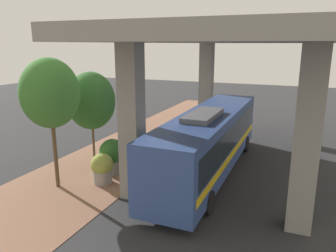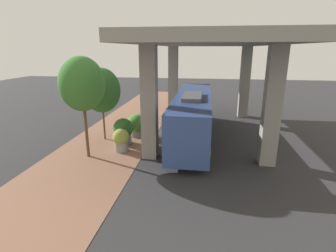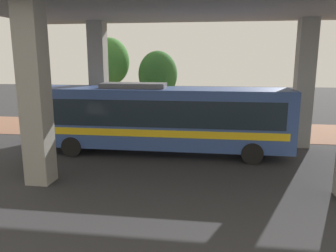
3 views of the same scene
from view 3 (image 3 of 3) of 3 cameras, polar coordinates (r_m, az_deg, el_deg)
ground_plane at (r=19.46m, az=5.00°, el=-2.53°), size 80.00×80.00×0.00m
sidewalk_strip at (r=22.37m, az=5.38°, el=-0.65°), size 6.00×40.00×0.02m
overpass at (r=14.98m, az=4.64°, el=18.27°), size 9.40×19.36×7.40m
bus at (r=16.40m, az=-1.58°, el=1.77°), size 2.63×12.82×3.56m
fire_hydrant at (r=21.08m, az=12.07°, el=-0.23°), size 0.45×0.22×1.01m
planter_front at (r=21.64m, az=-8.19°, el=0.98°), size 1.11×1.11×1.54m
planter_middle at (r=21.54m, az=-4.41°, el=1.49°), size 1.40×1.40×1.86m
planter_back at (r=20.75m, az=0.11°, el=0.87°), size 1.54×1.54×1.76m
street_tree_near at (r=22.77m, az=-1.78°, el=8.95°), size 2.67×2.67×5.29m
street_tree_far at (r=23.34m, az=-10.08°, el=10.98°), size 2.68×2.68×6.18m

